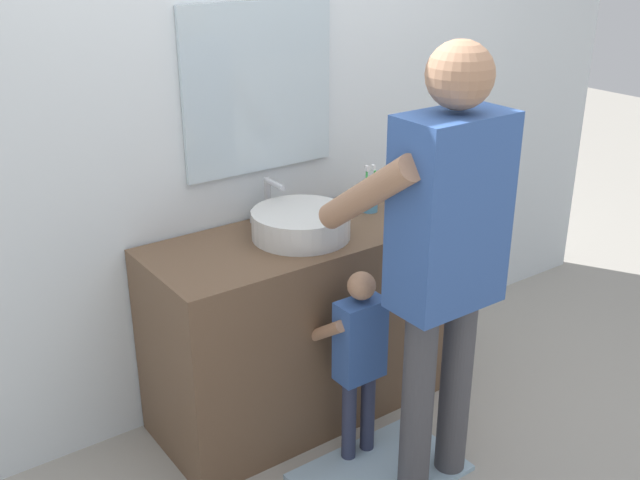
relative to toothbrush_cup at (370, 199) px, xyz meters
name	(u,v)px	position (x,y,z in m)	size (l,w,h in m)	color
ground_plane	(341,441)	(-0.41, -0.35, -0.88)	(14.00, 14.00, 0.00)	#9E998E
back_wall	(253,92)	(-0.41, 0.27, 0.47)	(4.40, 0.10, 2.70)	silver
vanity_cabinet	(299,325)	(-0.41, -0.05, -0.47)	(1.25, 0.54, 0.83)	brown
sink_basin	(301,224)	(-0.41, -0.07, 0.00)	(0.40, 0.40, 0.11)	silver
faucet	(269,201)	(-0.41, 0.17, 0.03)	(0.18, 0.14, 0.18)	#B7BABF
toothbrush_cup	(370,199)	(0.00, 0.00, 0.00)	(0.07, 0.07, 0.21)	#4C8EB2
bath_mat	(380,472)	(-0.41, -0.60, -0.87)	(0.64, 0.40, 0.02)	#99B7CC
child_toddler	(359,350)	(-0.41, -0.45, -0.39)	(0.25, 0.25, 0.82)	#2D334C
adult_parent	(445,240)	(-0.26, -0.71, 0.12)	(0.52, 0.55, 1.67)	#47474C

